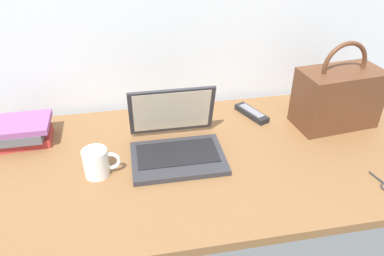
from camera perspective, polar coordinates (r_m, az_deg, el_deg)
The scene contains 6 objects.
desk at distance 1.30m, azimuth 2.10°, elevation -4.81°, with size 1.60×0.76×0.03m.
laptop at distance 1.29m, azimuth -2.45°, elevation -2.02°, with size 0.31×0.28×0.21m.
coffee_mug at distance 1.23m, azimuth -14.14°, elevation -5.04°, with size 0.12×0.08×0.09m.
remote_control_near at distance 1.54m, azimuth 8.97°, elevation 2.23°, with size 0.10×0.17×0.02m.
handbag at distance 1.52m, azimuth 21.08°, elevation 4.46°, with size 0.32×0.19×0.33m.
book_stack at distance 1.47m, azimuth -24.30°, elevation -0.49°, with size 0.20×0.16×0.08m.
Camera 1 is at (-0.24, -1.01, 0.80)m, focal length 35.36 mm.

